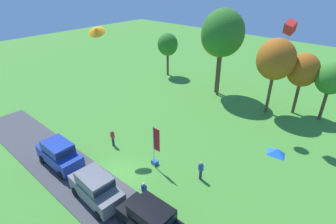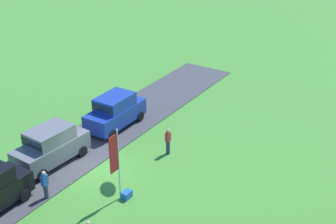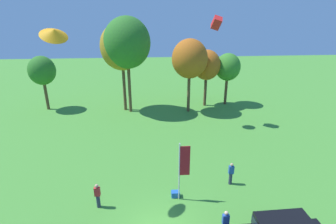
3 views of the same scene
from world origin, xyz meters
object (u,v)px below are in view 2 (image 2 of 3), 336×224
object	(u,v)px
car_suv_by_flagpole	(115,110)
person_on_lawn	(45,185)
cooler_box	(127,195)
person_beside_suv	(168,141)
car_suv_near_entrance	(51,145)
flag_banner	(115,158)

from	to	relation	value
car_suv_by_flagpole	person_on_lawn	bearing A→B (deg)	13.22
cooler_box	person_on_lawn	bearing A→B (deg)	-56.34
person_beside_suv	person_on_lawn	bearing A→B (deg)	-21.73
person_beside_suv	car_suv_near_entrance	bearing A→B (deg)	-47.85
car_suv_by_flagpole	person_on_lawn	size ratio (longest dim) A/B	2.70
flag_banner	cooler_box	size ratio (longest dim) A/B	7.41
person_beside_suv	cooler_box	size ratio (longest dim) A/B	3.05
person_beside_suv	person_on_lawn	xyz separation A→B (m)	(7.32, -2.92, 0.00)
car_suv_near_entrance	cooler_box	xyz separation A→B (m)	(0.31, 5.75, -1.10)
person_beside_suv	cooler_box	bearing A→B (deg)	6.88
person_on_lawn	flag_banner	distance (m)	4.16
car_suv_by_flagpole	person_on_lawn	xyz separation A→B (m)	(8.30, 1.95, -0.42)
car_suv_near_entrance	person_on_lawn	world-z (taller)	car_suv_near_entrance
car_suv_near_entrance	cooler_box	size ratio (longest dim) A/B	8.38
person_on_lawn	cooler_box	xyz separation A→B (m)	(-2.34, 3.52, -0.68)
person_beside_suv	person_on_lawn	size ratio (longest dim) A/B	1.00
person_beside_suv	flag_banner	xyz separation A→B (m)	(5.40, 0.34, 1.75)
car_suv_by_flagpole	cooler_box	xyz separation A→B (m)	(5.96, 5.47, -1.10)
flag_banner	cooler_box	world-z (taller)	flag_banner
person_beside_suv	car_suv_by_flagpole	bearing A→B (deg)	-101.47
person_beside_suv	flag_banner	distance (m)	5.68
flag_banner	person_on_lawn	bearing A→B (deg)	-59.46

